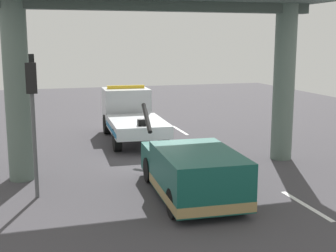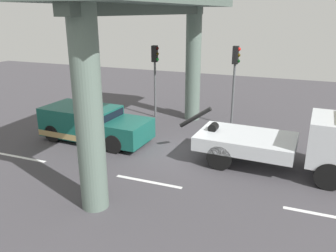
# 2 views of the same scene
# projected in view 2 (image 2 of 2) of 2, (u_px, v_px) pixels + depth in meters

# --- Properties ---
(ground_plane) EXTENTS (60.00, 40.00, 0.10)m
(ground_plane) POSITION_uv_depth(u_px,v_px,m) (176.00, 153.00, 15.09)
(ground_plane) COLOR #423F44
(lane_stripe_west) EXTENTS (2.60, 0.16, 0.01)m
(lane_stripe_west) POSITION_uv_depth(u_px,v_px,m) (21.00, 157.00, 14.55)
(lane_stripe_west) COLOR silver
(lane_stripe_west) RESTS_ON ground
(lane_stripe_mid) EXTENTS (2.60, 0.16, 0.01)m
(lane_stripe_mid) POSITION_uv_depth(u_px,v_px,m) (148.00, 182.00, 12.47)
(lane_stripe_mid) COLOR silver
(lane_stripe_mid) RESTS_ON ground
(lane_stripe_east) EXTENTS (2.60, 0.16, 0.01)m
(lane_stripe_east) POSITION_uv_depth(u_px,v_px,m) (328.00, 216.00, 10.38)
(lane_stripe_east) COLOR silver
(lane_stripe_east) RESTS_ON ground
(tow_truck_white) EXTENTS (7.30, 2.67, 2.46)m
(tow_truck_white) POSITION_uv_depth(u_px,v_px,m) (297.00, 142.00, 12.95)
(tow_truck_white) COLOR silver
(tow_truck_white) RESTS_ON ground
(towed_van_green) EXTENTS (5.29, 2.42, 1.58)m
(towed_van_green) POSITION_uv_depth(u_px,v_px,m) (92.00, 124.00, 16.33)
(towed_van_green) COLOR #145147
(towed_van_green) RESTS_ON ground
(overpass_structure) EXTENTS (3.60, 12.11, 6.92)m
(overpass_structure) POSITION_uv_depth(u_px,v_px,m) (156.00, 13.00, 13.52)
(overpass_structure) COLOR #596B60
(overpass_structure) RESTS_ON ground
(traffic_light_near) EXTENTS (0.39, 0.32, 4.12)m
(traffic_light_near) POSITION_uv_depth(u_px,v_px,m) (155.00, 66.00, 19.19)
(traffic_light_near) COLOR #515456
(traffic_light_near) RESTS_ON ground
(traffic_light_far) EXTENTS (0.39, 0.32, 4.25)m
(traffic_light_far) POSITION_uv_depth(u_px,v_px,m) (235.00, 69.00, 17.60)
(traffic_light_far) COLOR #515456
(traffic_light_far) RESTS_ON ground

